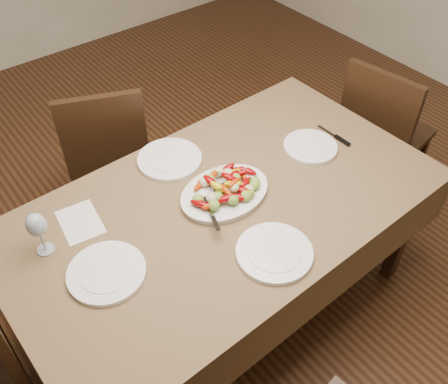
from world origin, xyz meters
name	(u,v)px	position (x,y,z in m)	size (l,w,h in m)	color
floor	(256,278)	(0.00, 0.00, 0.00)	(6.00, 6.00, 0.00)	#3C2212
dining_table	(224,259)	(-0.24, -0.02, 0.38)	(1.84, 1.04, 0.76)	brown
chair_far	(108,151)	(-0.32, 0.92, 0.47)	(0.42, 0.42, 0.95)	black
chair_right	(386,133)	(1.02, 0.07, 0.47)	(0.42, 0.42, 0.95)	black
serving_platter	(225,194)	(-0.21, 0.01, 0.77)	(0.39, 0.29, 0.02)	white
roasted_vegetables	(225,184)	(-0.21, 0.01, 0.83)	(0.32, 0.22, 0.09)	#770204
serving_spoon	(218,200)	(-0.28, -0.03, 0.81)	(0.28, 0.06, 0.03)	#9EA0A8
plate_left	(107,273)	(-0.80, -0.04, 0.77)	(0.29, 0.29, 0.02)	white
plate_right	(310,147)	(0.30, 0.01, 0.77)	(0.25, 0.25, 0.02)	white
plate_far	(170,159)	(-0.27, 0.34, 0.77)	(0.29, 0.29, 0.02)	white
plate_near	(274,253)	(-0.26, -0.35, 0.77)	(0.29, 0.29, 0.02)	white
wine_glass	(39,232)	(-0.93, 0.20, 0.86)	(0.08, 0.08, 0.20)	#8C99A5
menu_card	(80,222)	(-0.76, 0.25, 0.76)	(0.15, 0.21, 0.00)	silver
table_knife	(335,137)	(0.45, 0.00, 0.76)	(0.02, 0.20, 0.01)	#9EA0A8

